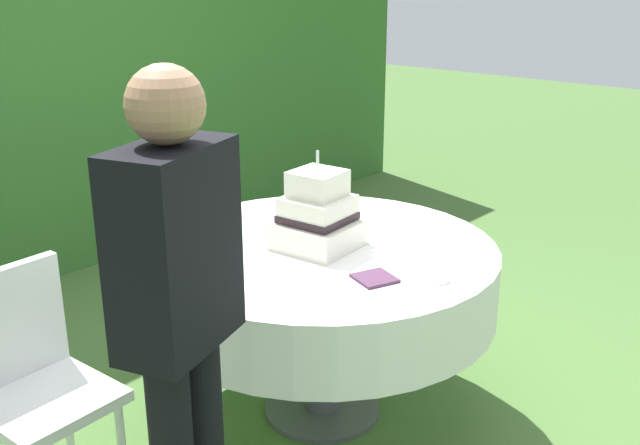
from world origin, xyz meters
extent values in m
plane|color=#476B33|center=(0.00, 0.00, 0.00)|extent=(20.00, 20.00, 0.00)
cube|color=#336628|center=(0.00, 2.48, 1.29)|extent=(6.71, 0.59, 2.58)
cylinder|color=#4C4C51|center=(0.00, 0.00, 0.01)|extent=(0.50, 0.50, 0.02)
cylinder|color=#4C4C51|center=(0.00, 0.00, 0.36)|extent=(0.15, 0.15, 0.73)
cylinder|color=brown|center=(0.00, 0.00, 0.74)|extent=(1.38, 1.38, 0.03)
cylinder|color=white|center=(0.00, 0.00, 0.62)|extent=(1.41, 1.41, 0.27)
cube|color=silver|center=(-0.02, 0.01, 0.81)|extent=(0.33, 0.33, 0.10)
cube|color=silver|center=(-0.02, 0.01, 0.92)|extent=(0.26, 0.26, 0.10)
cube|color=black|center=(-0.02, 0.01, 0.88)|extent=(0.27, 0.27, 0.03)
cube|color=silver|center=(-0.02, 0.01, 1.02)|extent=(0.20, 0.20, 0.10)
sphere|color=#C6599E|center=(0.09, 0.14, 0.89)|extent=(0.08, 0.08, 0.08)
cylinder|color=silver|center=(-0.02, 0.01, 1.11)|extent=(0.01, 0.01, 0.08)
cylinder|color=white|center=(0.10, 0.48, 0.77)|extent=(0.10, 0.10, 0.01)
cylinder|color=white|center=(0.01, -0.53, 0.77)|extent=(0.10, 0.10, 0.01)
cube|color=#4C2D47|center=(-0.13, -0.36, 0.77)|extent=(0.17, 0.17, 0.01)
cylinder|color=white|center=(-0.95, 0.41, 0.23)|extent=(0.03, 0.03, 0.45)
cube|color=white|center=(-1.10, 0.24, 0.47)|extent=(0.42, 0.42, 0.04)
cube|color=white|center=(-1.11, 0.42, 0.69)|extent=(0.40, 0.06, 0.40)
cube|color=black|center=(-0.99, -0.36, 1.12)|extent=(0.41, 0.30, 0.55)
sphere|color=#A87A5B|center=(-0.99, -0.36, 1.50)|extent=(0.20, 0.20, 0.20)
camera|label=1|loc=(-2.08, -1.82, 1.81)|focal=41.47mm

